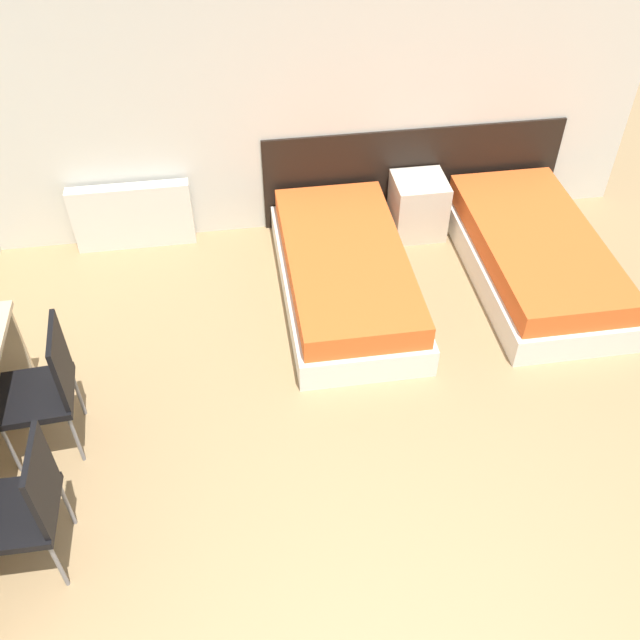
# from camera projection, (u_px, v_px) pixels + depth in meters

# --- Properties ---
(wall_back) EXTENTS (6.02, 0.05, 2.70)m
(wall_back) POSITION_uv_depth(u_px,v_px,m) (284.00, 80.00, 5.54)
(wall_back) COLOR silver
(wall_back) RESTS_ON ground_plane
(headboard_panel) EXTENTS (2.64, 0.03, 0.86)m
(headboard_panel) POSITION_uv_depth(u_px,v_px,m) (413.00, 174.00, 6.27)
(headboard_panel) COLOR black
(headboard_panel) RESTS_ON ground_plane
(bed_near_window) EXTENTS (0.98, 1.95, 0.43)m
(bed_near_window) POSITION_uv_depth(u_px,v_px,m) (345.00, 274.00, 5.60)
(bed_near_window) COLOR silver
(bed_near_window) RESTS_ON ground_plane
(bed_near_door) EXTENTS (0.98, 1.95, 0.43)m
(bed_near_door) POSITION_uv_depth(u_px,v_px,m) (534.00, 256.00, 5.77)
(bed_near_door) COLOR silver
(bed_near_door) RESTS_ON ground_plane
(nightstand) EXTENTS (0.45, 0.43, 0.52)m
(nightstand) POSITION_uv_depth(u_px,v_px,m) (418.00, 206.00, 6.20)
(nightstand) COLOR beige
(nightstand) RESTS_ON ground_plane
(radiator) EXTENTS (1.00, 0.12, 0.59)m
(radiator) POSITION_uv_depth(u_px,v_px,m) (133.00, 216.00, 6.03)
(radiator) COLOR silver
(radiator) RESTS_ON ground_plane
(chair_near_laptop) EXTENTS (0.48, 0.48, 0.95)m
(chair_near_laptop) POSITION_uv_depth(u_px,v_px,m) (45.00, 385.00, 4.33)
(chair_near_laptop) COLOR black
(chair_near_laptop) RESTS_ON ground_plane
(chair_near_notebook) EXTENTS (0.45, 0.45, 0.95)m
(chair_near_notebook) POSITION_uv_depth(u_px,v_px,m) (24.00, 504.00, 3.73)
(chair_near_notebook) COLOR black
(chair_near_notebook) RESTS_ON ground_plane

